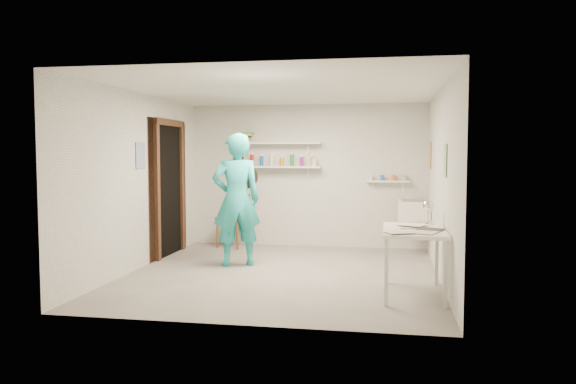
% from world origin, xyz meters
% --- Properties ---
extents(floor, '(4.00, 4.50, 0.02)m').
position_xyz_m(floor, '(0.00, 0.00, -0.01)').
color(floor, slate).
rests_on(floor, ground).
extents(ceiling, '(4.00, 4.50, 0.02)m').
position_xyz_m(ceiling, '(0.00, 0.00, 2.41)').
color(ceiling, silver).
rests_on(ceiling, wall_back).
extents(wall_back, '(4.00, 0.02, 2.40)m').
position_xyz_m(wall_back, '(0.00, 2.26, 1.20)').
color(wall_back, silver).
rests_on(wall_back, ground).
extents(wall_front, '(4.00, 0.02, 2.40)m').
position_xyz_m(wall_front, '(0.00, -2.26, 1.20)').
color(wall_front, silver).
rests_on(wall_front, ground).
extents(wall_left, '(0.02, 4.50, 2.40)m').
position_xyz_m(wall_left, '(-2.01, 0.00, 1.20)').
color(wall_left, silver).
rests_on(wall_left, ground).
extents(wall_right, '(0.02, 4.50, 2.40)m').
position_xyz_m(wall_right, '(2.01, 0.00, 1.20)').
color(wall_right, silver).
rests_on(wall_right, ground).
extents(doorway_recess, '(0.02, 0.90, 2.00)m').
position_xyz_m(doorway_recess, '(-1.99, 1.05, 1.00)').
color(doorway_recess, black).
rests_on(doorway_recess, wall_left).
extents(corridor_box, '(1.40, 1.50, 2.10)m').
position_xyz_m(corridor_box, '(-2.70, 1.05, 1.05)').
color(corridor_box, brown).
rests_on(corridor_box, ground).
extents(door_lintel, '(0.06, 1.05, 0.10)m').
position_xyz_m(door_lintel, '(-1.97, 1.05, 2.05)').
color(door_lintel, brown).
rests_on(door_lintel, wall_left).
extents(door_jamb_near, '(0.06, 0.10, 2.00)m').
position_xyz_m(door_jamb_near, '(-1.97, 0.55, 1.00)').
color(door_jamb_near, brown).
rests_on(door_jamb_near, ground).
extents(door_jamb_far, '(0.06, 0.10, 2.00)m').
position_xyz_m(door_jamb_far, '(-1.97, 1.55, 1.00)').
color(door_jamb_far, brown).
rests_on(door_jamb_far, ground).
extents(shelf_lower, '(1.50, 0.22, 0.03)m').
position_xyz_m(shelf_lower, '(-0.50, 2.13, 1.35)').
color(shelf_lower, white).
rests_on(shelf_lower, wall_back).
extents(shelf_upper, '(1.50, 0.22, 0.03)m').
position_xyz_m(shelf_upper, '(-0.50, 2.13, 1.75)').
color(shelf_upper, white).
rests_on(shelf_upper, wall_back).
extents(ledge_shelf, '(0.70, 0.14, 0.03)m').
position_xyz_m(ledge_shelf, '(1.35, 2.17, 1.12)').
color(ledge_shelf, white).
rests_on(ledge_shelf, wall_back).
extents(poster_left, '(0.01, 0.28, 0.36)m').
position_xyz_m(poster_left, '(-1.99, 0.05, 1.55)').
color(poster_left, '#334C7F').
rests_on(poster_left, wall_left).
extents(poster_right_a, '(0.01, 0.34, 0.42)m').
position_xyz_m(poster_right_a, '(1.99, 1.80, 1.55)').
color(poster_right_a, '#995933').
rests_on(poster_right_a, wall_right).
extents(poster_right_b, '(0.01, 0.30, 0.38)m').
position_xyz_m(poster_right_b, '(1.99, -0.55, 1.50)').
color(poster_right_b, '#3F724C').
rests_on(poster_right_b, wall_right).
extents(belfast_sink, '(0.48, 0.60, 0.30)m').
position_xyz_m(belfast_sink, '(1.75, 1.70, 0.70)').
color(belfast_sink, white).
rests_on(belfast_sink, wall_right).
extents(man, '(0.80, 0.69, 1.86)m').
position_xyz_m(man, '(-0.74, 0.42, 0.93)').
color(man, '#23B2B1').
rests_on(man, ground).
extents(wall_clock, '(0.32, 0.17, 0.33)m').
position_xyz_m(wall_clock, '(-0.65, 0.62, 1.24)').
color(wall_clock, beige).
rests_on(wall_clock, man).
extents(wooden_chair, '(0.57, 0.56, 0.99)m').
position_xyz_m(wooden_chair, '(-1.20, 1.92, 0.49)').
color(wooden_chair, brown).
rests_on(wooden_chair, ground).
extents(work_table, '(0.67, 1.12, 0.75)m').
position_xyz_m(work_table, '(1.64, -0.84, 0.37)').
color(work_table, white).
rests_on(work_table, ground).
extents(desk_lamp, '(0.14, 0.14, 0.14)m').
position_xyz_m(desk_lamp, '(1.82, -0.40, 0.97)').
color(desk_lamp, silver).
rests_on(desk_lamp, work_table).
extents(spray_cans, '(1.29, 0.06, 0.17)m').
position_xyz_m(spray_cans, '(-0.50, 2.13, 1.45)').
color(spray_cans, black).
rests_on(spray_cans, shelf_lower).
extents(book_stack, '(0.28, 0.14, 0.17)m').
position_xyz_m(book_stack, '(-1.05, 2.13, 1.85)').
color(book_stack, red).
rests_on(book_stack, shelf_upper).
extents(ledge_pots, '(0.48, 0.07, 0.09)m').
position_xyz_m(ledge_pots, '(1.35, 2.17, 1.18)').
color(ledge_pots, silver).
rests_on(ledge_pots, ledge_shelf).
extents(papers, '(0.30, 0.22, 0.02)m').
position_xyz_m(papers, '(1.64, -0.84, 0.76)').
color(papers, silver).
rests_on(papers, work_table).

